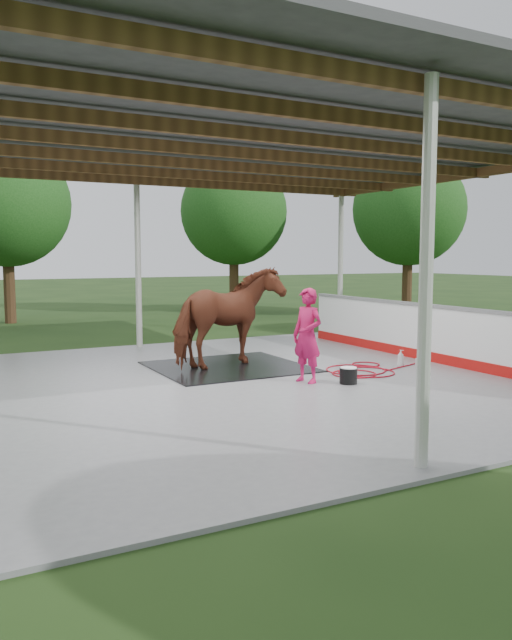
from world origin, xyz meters
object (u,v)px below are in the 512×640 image
horse (228,317)px  handler (307,335)px  dasher_board (432,334)px  wash_bucket (348,375)px

horse → handler: size_ratio=1.41×
dasher_board → wash_bucket: 3.01m
handler → wash_bucket: bearing=35.4°
dasher_board → horse: 4.14m
horse → handler: horse is taller
dasher_board → horse: size_ratio=3.57×
wash_bucket → handler: bearing=141.8°
dasher_board → handler: (-3.35, -0.60, 0.25)m
horse → wash_bucket: horse is taller
handler → dasher_board: bearing=83.7°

